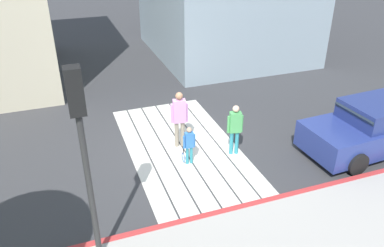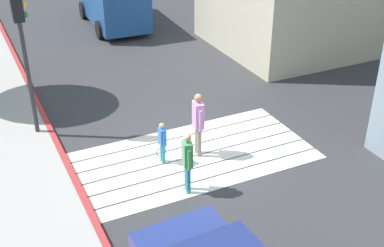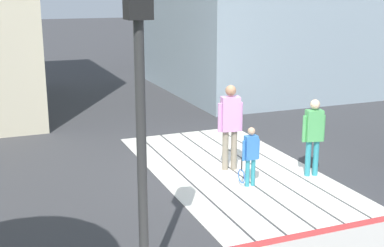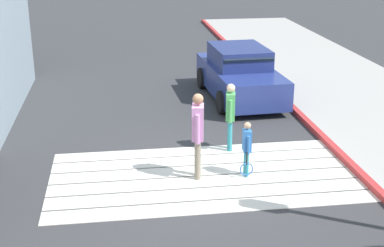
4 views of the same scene
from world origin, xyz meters
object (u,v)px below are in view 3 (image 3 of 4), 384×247
at_px(traffic_light_corner, 139,52).
at_px(pedestrian_adult_lead, 313,132).
at_px(pedestrian_child_with_racket, 250,154).
at_px(pedestrian_adult_trailing, 230,121).

relative_size(traffic_light_corner, pedestrian_adult_lead, 2.64).
bearing_deg(traffic_light_corner, pedestrian_adult_lead, -58.06).
bearing_deg(traffic_light_corner, pedestrian_child_with_racket, -47.51).
distance_m(traffic_light_corner, pedestrian_adult_lead, 5.59).
bearing_deg(pedestrian_child_with_racket, traffic_light_corner, 132.49).
bearing_deg(pedestrian_adult_trailing, pedestrian_child_with_racket, 176.60).
bearing_deg(pedestrian_child_with_racket, pedestrian_adult_trailing, -3.40).
height_order(pedestrian_adult_lead, pedestrian_adult_trailing, pedestrian_adult_trailing).
distance_m(traffic_light_corner, pedestrian_adult_trailing, 5.16).
xyz_separation_m(traffic_light_corner, pedestrian_adult_trailing, (3.71, -3.00, -1.97)).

